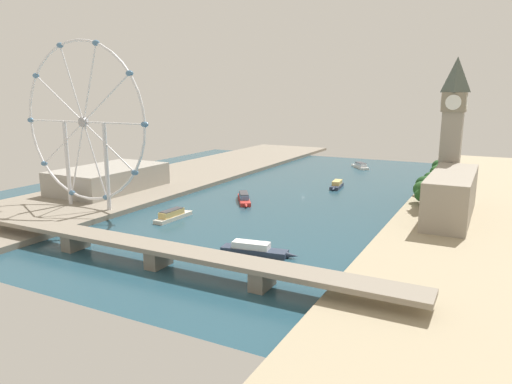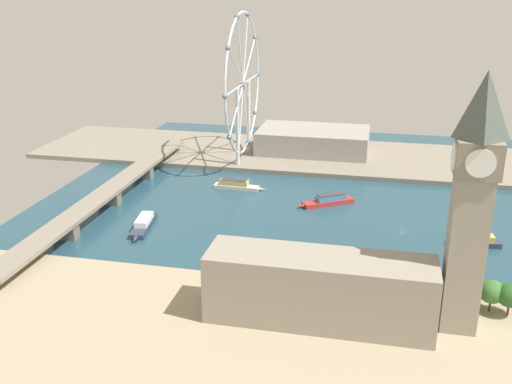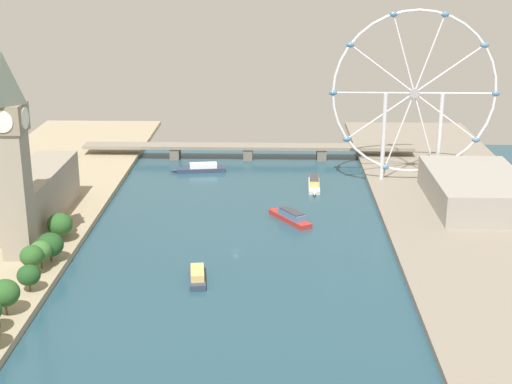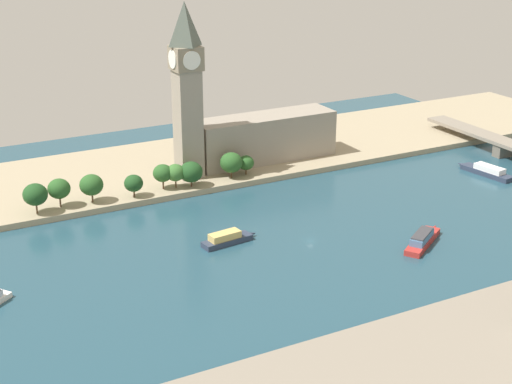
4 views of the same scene
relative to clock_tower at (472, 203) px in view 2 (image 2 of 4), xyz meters
name	(u,v)px [view 2 (image 2 of 4)]	position (x,y,z in m)	size (l,w,h in m)	color
ground_plane	(403,228)	(93.77, 16.40, -49.67)	(404.88, 404.88, 0.00)	#234756
riverbank_left	(409,363)	(-23.67, 16.40, -48.17)	(90.00, 520.00, 3.00)	tan
riverbank_right	(400,161)	(211.21, 16.40, -48.17)	(90.00, 520.00, 3.00)	gray
clock_tower	(472,203)	(0.00, 0.00, 0.00)	(15.06, 15.06, 89.91)	gray
parliament_block	(319,289)	(-6.60, 48.17, -34.14)	(22.00, 80.34, 25.06)	gray
ferris_wheel	(243,85)	(190.55, 123.08, 3.47)	(97.07, 3.20, 98.05)	silver
riverside_hall	(313,140)	(218.16, 78.03, -38.65)	(47.45, 77.80, 16.05)	gray
river_bridge	(109,192)	(93.77, 177.35, -42.41)	(216.88, 13.23, 9.25)	gray
tour_boat_0	(476,241)	(79.52, -16.71, -47.43)	(9.12, 26.88, 5.47)	#2D384C
tour_boat_1	(328,201)	(119.43, 57.19, -47.29)	(23.02, 31.90, 6.00)	#B22D28
tour_boat_3	(143,224)	(65.33, 145.39, -47.47)	(35.73, 11.51, 5.49)	#2D384C
tour_boat_4	(236,185)	(134.44, 114.16, -47.26)	(7.28, 32.16, 5.90)	beige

